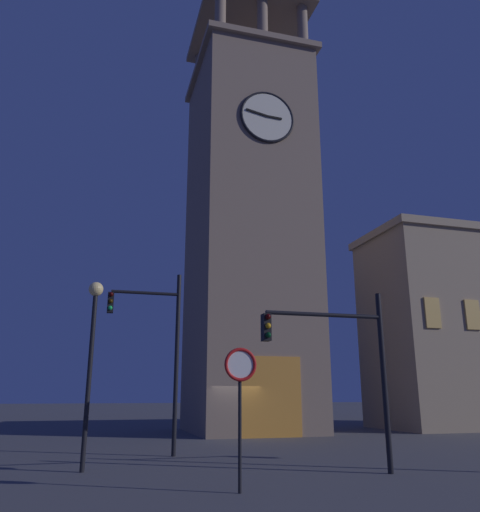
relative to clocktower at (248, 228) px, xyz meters
The scene contains 6 objects.
ground_plane 12.97m from the clocktower, 63.12° to the left, with size 200.00×200.00×0.00m, color #4C4C51.
clocktower is the anchor object (origin of this frame).
traffic_signal_near 18.33m from the clocktower, 82.97° to the left, with size 3.75×0.41×5.03m.
traffic_signal_far 14.70m from the clocktower, 57.23° to the left, with size 2.69×0.41×6.54m.
street_lamp 18.09m from the clocktower, 56.26° to the left, with size 0.44×0.44×5.44m.
no_horn_sign 20.74m from the clocktower, 72.73° to the left, with size 0.78×0.14×3.17m.
Camera 1 is at (6.81, 25.35, 2.12)m, focal length 35.19 mm.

